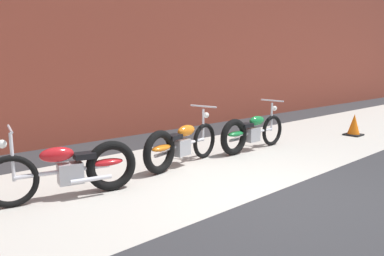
% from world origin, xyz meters
% --- Properties ---
extents(ground_plane, '(80.00, 80.00, 0.00)m').
position_xyz_m(ground_plane, '(0.00, 0.00, 0.00)').
color(ground_plane, '#2D2D30').
extents(sidewalk_slab, '(36.00, 3.50, 0.01)m').
position_xyz_m(sidewalk_slab, '(0.00, 1.75, 0.00)').
color(sidewalk_slab, '#B2ADA3').
rests_on(sidewalk_slab, ground).
extents(brick_building_wall, '(36.00, 0.50, 5.56)m').
position_xyz_m(brick_building_wall, '(0.00, 5.20, 2.78)').
color(brick_building_wall, brown).
rests_on(brick_building_wall, ground).
extents(motorcycle_red, '(1.98, 0.72, 1.03)m').
position_xyz_m(motorcycle_red, '(-1.88, 1.73, 0.40)').
color(motorcycle_red, black).
rests_on(motorcycle_red, ground).
extents(motorcycle_orange, '(1.99, 0.66, 1.03)m').
position_xyz_m(motorcycle_orange, '(0.11, 1.93, 0.40)').
color(motorcycle_orange, black).
rests_on(motorcycle_orange, ground).
extents(motorcycle_green, '(2.01, 0.58, 1.03)m').
position_xyz_m(motorcycle_green, '(1.99, 1.86, 0.40)').
color(motorcycle_green, black).
rests_on(motorcycle_green, ground).
extents(traffic_cone, '(0.40, 0.40, 0.55)m').
position_xyz_m(traffic_cone, '(5.31, 1.17, 0.25)').
color(traffic_cone, orange).
rests_on(traffic_cone, ground).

